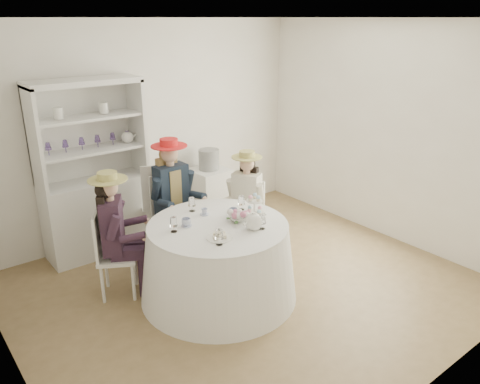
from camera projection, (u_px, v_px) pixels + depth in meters
ground at (246, 286)px, 5.00m from camera, size 4.50×4.50×0.00m
ceiling at (247, 17)px, 4.06m from camera, size 4.50×4.50×0.00m
wall_back at (148, 130)px, 6.00m from camera, size 4.50×0.00×4.50m
wall_front at (438, 237)px, 3.06m from camera, size 4.50×0.00×4.50m
wall_right at (386, 133)px, 5.84m from camera, size 0.00×4.50×4.50m
tea_table at (219, 261)px, 4.72m from camera, size 1.59×1.59×0.80m
hutch at (95, 194)px, 5.54m from camera, size 1.29×0.63×2.08m
side_table at (210, 195)px, 6.54m from camera, size 0.50×0.50×0.75m
hatbox at (209, 160)px, 6.36m from camera, size 0.29×0.29×0.28m
guest_left at (115, 228)px, 4.62m from camera, size 0.57×0.52×1.33m
guest_mid at (172, 192)px, 5.37m from camera, size 0.52×0.54×1.44m
guest_right at (246, 197)px, 5.53m from camera, size 0.54×0.49×1.27m
spare_chair at (160, 201)px, 5.75m from camera, size 0.59×0.59×1.08m
teacup_a at (186, 223)px, 4.53m from camera, size 0.11×0.11×0.07m
teacup_b at (204, 212)px, 4.79m from camera, size 0.07×0.07×0.06m
teacup_c at (233, 212)px, 4.76m from camera, size 0.10×0.10×0.07m
flower_bowl at (238, 219)px, 4.65m from camera, size 0.23×0.23×0.05m
flower_arrangement at (239, 215)px, 4.59m from camera, size 0.18×0.18×0.07m
table_teapot at (254, 222)px, 4.45m from camera, size 0.24×0.17×0.18m
sandwich_plate at (219, 237)px, 4.28m from camera, size 0.24×0.24×0.05m
cupcake_stand at (254, 207)px, 4.79m from camera, size 0.22×0.22×0.21m
stemware_set at (218, 217)px, 4.55m from camera, size 0.92×0.88×0.15m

